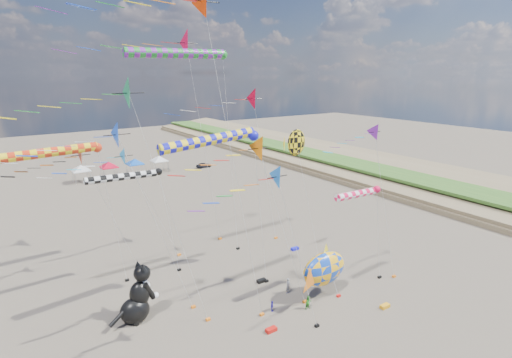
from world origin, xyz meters
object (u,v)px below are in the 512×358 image
(fish_inflatable, at_px, (324,269))
(child_blue, at_px, (272,306))
(child_green, at_px, (309,302))
(cat_inflatable, at_px, (137,293))
(person_adult, at_px, (288,286))
(parked_car, at_px, (204,165))

(fish_inflatable, distance_m, child_blue, 5.75)
(child_green, xyz_separation_m, child_blue, (-2.81, 1.47, -0.13))
(child_blue, bearing_deg, child_green, -73.60)
(cat_inflatable, relative_size, child_blue, 5.07)
(cat_inflatable, height_order, child_blue, cat_inflatable)
(cat_inflatable, height_order, child_green, cat_inflatable)
(person_adult, height_order, child_green, person_adult)
(fish_inflatable, relative_size, child_blue, 6.54)
(fish_inflatable, relative_size, parked_car, 1.98)
(fish_inflatable, distance_m, person_adult, 3.66)
(cat_inflatable, height_order, person_adult, cat_inflatable)
(person_adult, xyz_separation_m, parked_car, (16.63, 49.51, -0.21))
(person_adult, relative_size, child_blue, 1.55)
(person_adult, bearing_deg, cat_inflatable, 152.52)
(child_green, bearing_deg, cat_inflatable, 149.93)
(fish_inflatable, height_order, child_blue, fish_inflatable)
(child_green, distance_m, child_blue, 3.17)
(cat_inflatable, distance_m, child_blue, 11.23)
(fish_inflatable, xyz_separation_m, child_blue, (-5.28, 0.57, -2.19))
(cat_inflatable, relative_size, child_green, 4.00)
(cat_inflatable, xyz_separation_m, parked_car, (29.30, 45.75, -1.91))
(parked_car, bearing_deg, cat_inflatable, 149.27)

